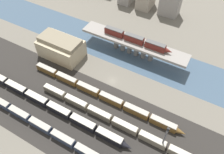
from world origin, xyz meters
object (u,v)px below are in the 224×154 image
(train_yard_far, at_px, (128,128))
(warehouse_building, at_px, (61,47))
(train_yard_near, at_px, (66,140))
(train_yard_outer, at_px, (102,95))
(train_yard_mid, at_px, (40,100))
(signal_tower, at_px, (165,138))
(train_on_bridge, at_px, (136,39))

(train_yard_far, relative_size, warehouse_building, 3.89)
(train_yard_near, height_order, train_yard_outer, train_yard_near)
(train_yard_near, distance_m, train_yard_far, 25.62)
(train_yard_mid, xyz_separation_m, train_yard_outer, (23.44, 16.28, -0.14))
(warehouse_building, xyz_separation_m, signal_tower, (67.13, -23.15, 2.20))
(train_on_bridge, xyz_separation_m, train_yard_mid, (-24.13, -50.75, -8.62))
(train_yard_near, xyz_separation_m, warehouse_building, (-32.91, 40.23, 3.73))
(train_yard_mid, height_order, train_yard_far, train_yard_mid)
(train_yard_outer, xyz_separation_m, warehouse_building, (-34.08, 14.17, 3.80))
(train_on_bridge, bearing_deg, signal_tower, -53.31)
(train_yard_near, xyz_separation_m, signal_tower, (34.22, 17.08, 5.93))
(train_yard_near, bearing_deg, signal_tower, 26.53)
(train_yard_near, relative_size, train_yard_mid, 0.92)
(warehouse_building, distance_m, signal_tower, 71.04)
(train_yard_outer, bearing_deg, train_on_bridge, 88.86)
(train_yard_outer, height_order, warehouse_building, warehouse_building)
(train_on_bridge, height_order, signal_tower, signal_tower)
(train_yard_near, height_order, signal_tower, signal_tower)
(train_yard_far, height_order, warehouse_building, warehouse_building)
(signal_tower, bearing_deg, train_yard_mid, -172.63)
(train_on_bridge, relative_size, train_yard_far, 0.43)
(warehouse_building, height_order, signal_tower, signal_tower)
(train_yard_far, height_order, train_yard_outer, train_yard_outer)
(train_on_bridge, bearing_deg, train_yard_far, -68.34)
(train_on_bridge, xyz_separation_m, train_yard_outer, (-0.68, -34.47, -8.76))
(train_on_bridge, distance_m, warehouse_building, 40.56)
(train_yard_far, xyz_separation_m, warehouse_building, (-52.03, 23.18, 3.81))
(train_yard_near, relative_size, signal_tower, 5.65)
(train_yard_mid, bearing_deg, train_yard_far, 9.98)
(train_on_bridge, xyz_separation_m, train_yard_near, (-1.86, -60.53, -8.69))
(train_yard_outer, bearing_deg, train_yard_mid, -145.21)
(signal_tower, bearing_deg, train_yard_far, -179.89)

